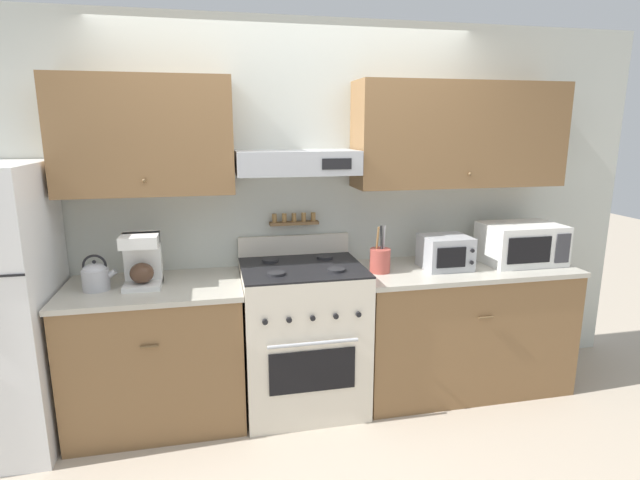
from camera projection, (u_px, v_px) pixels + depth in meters
The scene contains 10 objects.
ground_plane at pixel (313, 430), 3.11m from camera, with size 16.00×16.00×0.00m, color #B2A38E.
wall_back at pixel (308, 184), 3.42m from camera, with size 5.20×0.46×2.55m.
counter_left at pixel (158, 353), 3.15m from camera, with size 1.07×0.69×0.90m.
counter_right at pixel (459, 326), 3.58m from camera, with size 1.50×0.69×0.90m.
stove_range at pixel (303, 335), 3.32m from camera, with size 0.78×0.71×1.11m.
tea_kettle at pixel (96, 276), 2.95m from camera, with size 0.20×0.15×0.22m.
coffee_maker at pixel (142, 260), 3.02m from camera, with size 0.22×0.23×0.32m.
microwave at pixel (521, 243), 3.54m from camera, with size 0.53×0.39×0.28m.
utensil_crock at pixel (380, 260), 3.32m from camera, with size 0.14×0.14×0.31m.
toaster_oven at pixel (445, 252), 3.40m from camera, with size 0.32×0.29×0.22m.
Camera 1 is at (-0.54, -2.72, 1.85)m, focal length 28.00 mm.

